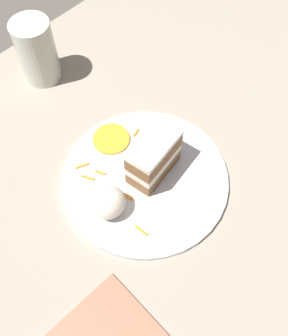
% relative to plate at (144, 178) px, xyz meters
% --- Properties ---
extents(ground_plane, '(6.00, 6.00, 0.00)m').
position_rel_plate_xyz_m(ground_plane, '(-0.02, 0.00, -0.04)').
color(ground_plane, '#4C4742').
rests_on(ground_plane, ground).
extents(dining_table, '(1.35, 0.92, 0.03)m').
position_rel_plate_xyz_m(dining_table, '(-0.02, 0.00, -0.02)').
color(dining_table, gray).
rests_on(dining_table, ground).
extents(plate, '(0.30, 0.30, 0.01)m').
position_rel_plate_xyz_m(plate, '(0.00, 0.00, 0.00)').
color(plate, silver).
rests_on(plate, dining_table).
extents(cake_slice, '(0.11, 0.06, 0.09)m').
position_rel_plate_xyz_m(cake_slice, '(-0.02, 0.01, 0.05)').
color(cake_slice, brown).
rests_on(cake_slice, plate).
extents(cream_dollop, '(0.06, 0.05, 0.06)m').
position_rel_plate_xyz_m(cream_dollop, '(0.09, 0.01, 0.03)').
color(cream_dollop, silver).
rests_on(cream_dollop, plate).
extents(orange_garnish, '(0.07, 0.07, 0.01)m').
position_rel_plate_xyz_m(orange_garnish, '(-0.02, -0.10, 0.01)').
color(orange_garnish, orange).
rests_on(orange_garnish, plate).
extents(carrot_shreds_scatter, '(0.15, 0.19, 0.00)m').
position_rel_plate_xyz_m(carrot_shreds_scatter, '(0.05, -0.04, 0.01)').
color(carrot_shreds_scatter, orange).
rests_on(carrot_shreds_scatter, plate).
extents(drinking_glass, '(0.08, 0.08, 0.14)m').
position_rel_plate_xyz_m(drinking_glass, '(-0.04, -0.33, 0.05)').
color(drinking_glass, beige).
rests_on(drinking_glass, dining_table).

